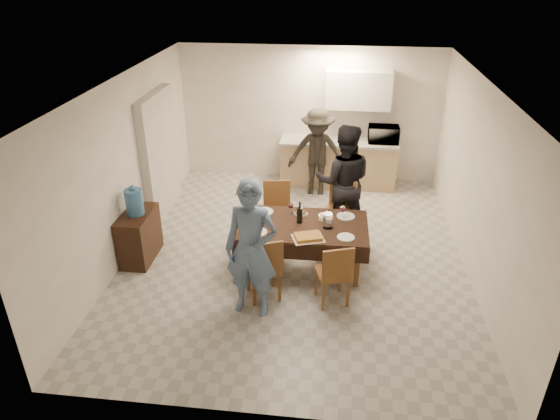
# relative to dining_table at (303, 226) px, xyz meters

# --- Properties ---
(floor) EXTENTS (5.00, 6.00, 0.02)m
(floor) POSITION_rel_dining_table_xyz_m (-0.13, 0.32, -0.67)
(floor) COLOR #B5B4B0
(floor) RESTS_ON ground
(ceiling) EXTENTS (5.00, 6.00, 0.02)m
(ceiling) POSITION_rel_dining_table_xyz_m (-0.13, 0.32, 1.93)
(ceiling) COLOR white
(ceiling) RESTS_ON wall_back
(wall_back) EXTENTS (5.00, 0.02, 2.60)m
(wall_back) POSITION_rel_dining_table_xyz_m (-0.13, 3.32, 0.63)
(wall_back) COLOR white
(wall_back) RESTS_ON floor
(wall_front) EXTENTS (5.00, 0.02, 2.60)m
(wall_front) POSITION_rel_dining_table_xyz_m (-0.13, -2.68, 0.63)
(wall_front) COLOR white
(wall_front) RESTS_ON floor
(wall_left) EXTENTS (0.02, 6.00, 2.60)m
(wall_left) POSITION_rel_dining_table_xyz_m (-2.63, 0.32, 0.63)
(wall_left) COLOR white
(wall_left) RESTS_ON floor
(wall_right) EXTENTS (0.02, 6.00, 2.60)m
(wall_right) POSITION_rel_dining_table_xyz_m (2.37, 0.32, 0.63)
(wall_right) COLOR white
(wall_right) RESTS_ON floor
(stub_partition) EXTENTS (0.15, 1.40, 2.10)m
(stub_partition) POSITION_rel_dining_table_xyz_m (-2.55, 1.52, 0.38)
(stub_partition) COLOR beige
(stub_partition) RESTS_ON floor
(kitchen_base_cabinet) EXTENTS (2.20, 0.60, 0.86)m
(kitchen_base_cabinet) POSITION_rel_dining_table_xyz_m (0.47, 3.00, -0.24)
(kitchen_base_cabinet) COLOR tan
(kitchen_base_cabinet) RESTS_ON floor
(kitchen_worktop) EXTENTS (2.24, 0.64, 0.05)m
(kitchen_worktop) POSITION_rel_dining_table_xyz_m (0.47, 3.00, 0.21)
(kitchen_worktop) COLOR #A2A29E
(kitchen_worktop) RESTS_ON kitchen_base_cabinet
(upper_cabinet) EXTENTS (1.20, 0.34, 0.70)m
(upper_cabinet) POSITION_rel_dining_table_xyz_m (0.77, 3.14, 1.18)
(upper_cabinet) COLOR white
(upper_cabinet) RESTS_ON wall_back
(dining_table) EXTENTS (1.82, 1.07, 0.71)m
(dining_table) POSITION_rel_dining_table_xyz_m (0.00, 0.00, 0.00)
(dining_table) COLOR black
(dining_table) RESTS_ON floor
(chair_near_left) EXTENTS (0.55, 0.56, 0.50)m
(chair_near_left) POSITION_rel_dining_table_xyz_m (-0.45, -0.84, -0.11)
(chair_near_left) COLOR brown
(chair_near_left) RESTS_ON floor
(chair_near_right) EXTENTS (0.52, 0.53, 0.49)m
(chair_near_right) POSITION_rel_dining_table_xyz_m (0.45, -0.84, -0.13)
(chair_near_right) COLOR brown
(chair_near_right) RESTS_ON floor
(chair_far_left) EXTENTS (0.49, 0.49, 0.51)m
(chair_far_left) POSITION_rel_dining_table_xyz_m (-0.45, 0.66, -0.10)
(chair_far_left) COLOR brown
(chair_far_left) RESTS_ON floor
(chair_far_right) EXTENTS (0.64, 0.67, 0.55)m
(chair_far_right) POSITION_rel_dining_table_xyz_m (0.45, 0.65, -0.05)
(chair_far_right) COLOR brown
(chair_far_right) RESTS_ON floor
(console) EXTENTS (0.40, 0.81, 0.75)m
(console) POSITION_rel_dining_table_xyz_m (-2.41, -0.03, -0.30)
(console) COLOR black
(console) RESTS_ON floor
(water_jug) EXTENTS (0.25, 0.25, 0.38)m
(water_jug) POSITION_rel_dining_table_xyz_m (-2.41, -0.03, 0.26)
(water_jug) COLOR #4381BF
(water_jug) RESTS_ON console
(wine_bottle) EXTENTS (0.08, 0.08, 0.33)m
(wine_bottle) POSITION_rel_dining_table_xyz_m (-0.05, 0.05, 0.20)
(wine_bottle) COLOR black
(wine_bottle) RESTS_ON dining_table
(water_pitcher) EXTENTS (0.14, 0.14, 0.22)m
(water_pitcher) POSITION_rel_dining_table_xyz_m (0.35, -0.05, 0.14)
(water_pitcher) COLOR white
(water_pitcher) RESTS_ON dining_table
(savoury_tart) EXTENTS (0.48, 0.42, 0.05)m
(savoury_tart) POSITION_rel_dining_table_xyz_m (0.10, -0.38, 0.06)
(savoury_tart) COLOR #AD8332
(savoury_tart) RESTS_ON dining_table
(salad_bowl) EXTENTS (0.18, 0.18, 0.07)m
(salad_bowl) POSITION_rel_dining_table_xyz_m (0.30, 0.18, 0.07)
(salad_bowl) COLOR white
(salad_bowl) RESTS_ON dining_table
(mushroom_dish) EXTENTS (0.18, 0.18, 0.03)m
(mushroom_dish) POSITION_rel_dining_table_xyz_m (-0.05, 0.28, 0.05)
(mushroom_dish) COLOR white
(mushroom_dish) RESTS_ON dining_table
(wine_glass_a) EXTENTS (0.09, 0.09, 0.20)m
(wine_glass_a) POSITION_rel_dining_table_xyz_m (-0.55, -0.25, 0.13)
(wine_glass_a) COLOR white
(wine_glass_a) RESTS_ON dining_table
(wine_glass_b) EXTENTS (0.09, 0.09, 0.20)m
(wine_glass_b) POSITION_rel_dining_table_xyz_m (0.55, 0.25, 0.13)
(wine_glass_b) COLOR white
(wine_glass_b) RESTS_ON dining_table
(wine_glass_c) EXTENTS (0.08, 0.08, 0.19)m
(wine_glass_c) POSITION_rel_dining_table_xyz_m (-0.20, 0.30, 0.13)
(wine_glass_c) COLOR white
(wine_glass_c) RESTS_ON dining_table
(plate_near_left) EXTENTS (0.27, 0.27, 0.02)m
(plate_near_left) POSITION_rel_dining_table_xyz_m (-0.60, -0.30, 0.04)
(plate_near_left) COLOR white
(plate_near_left) RESTS_ON dining_table
(plate_near_right) EXTENTS (0.24, 0.24, 0.01)m
(plate_near_right) POSITION_rel_dining_table_xyz_m (0.60, -0.30, 0.04)
(plate_near_right) COLOR white
(plate_near_right) RESTS_ON dining_table
(plate_far_left) EXTENTS (0.29, 0.29, 0.02)m
(plate_far_left) POSITION_rel_dining_table_xyz_m (-0.60, 0.30, 0.04)
(plate_far_left) COLOR white
(plate_far_left) RESTS_ON dining_table
(plate_far_right) EXTENTS (0.26, 0.26, 0.02)m
(plate_far_right) POSITION_rel_dining_table_xyz_m (0.60, 0.30, 0.04)
(plate_far_right) COLOR white
(plate_far_right) RESTS_ON dining_table
(microwave) EXTENTS (0.56, 0.38, 0.31)m
(microwave) POSITION_rel_dining_table_xyz_m (1.29, 3.00, 0.39)
(microwave) COLOR white
(microwave) RESTS_ON kitchen_worktop
(person_near) EXTENTS (0.71, 0.51, 1.81)m
(person_near) POSITION_rel_dining_table_xyz_m (-0.55, -1.05, 0.23)
(person_near) COLOR slate
(person_near) RESTS_ON floor
(person_far) EXTENTS (0.91, 0.71, 1.85)m
(person_far) POSITION_rel_dining_table_xyz_m (0.55, 1.05, 0.25)
(person_far) COLOR black
(person_far) RESTS_ON floor
(person_kitchen) EXTENTS (1.06, 0.61, 1.65)m
(person_kitchen) POSITION_rel_dining_table_xyz_m (0.07, 2.55, 0.15)
(person_kitchen) COLOR black
(person_kitchen) RESTS_ON floor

